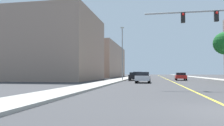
% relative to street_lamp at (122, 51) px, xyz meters
% --- Properties ---
extents(ground, '(192.00, 192.00, 0.00)m').
position_rel_street_lamp_xyz_m(ground, '(7.67, 14.28, -4.95)').
color(ground, '#38383A').
extents(sidewalk_left, '(2.54, 168.00, 0.15)m').
position_rel_street_lamp_xyz_m(sidewalk_left, '(-0.77, 14.28, -4.87)').
color(sidewalk_left, '#9E9B93').
rests_on(sidewalk_left, ground).
extents(sidewalk_right, '(2.54, 168.00, 0.15)m').
position_rel_street_lamp_xyz_m(sidewalk_right, '(16.12, 14.28, -4.87)').
color(sidewalk_right, '#9E9B93').
rests_on(sidewalk_right, ground).
extents(lane_marking_center, '(0.16, 144.00, 0.01)m').
position_rel_street_lamp_xyz_m(lane_marking_center, '(7.67, 14.28, -4.94)').
color(lane_marking_center, yellow).
rests_on(lane_marking_center, ground).
extents(building_left_near, '(17.22, 15.53, 11.37)m').
position_rel_street_lamp_xyz_m(building_left_near, '(-13.41, -0.08, 0.74)').
color(building_left_near, gray).
rests_on(building_left_near, ground).
extents(building_left_far, '(13.13, 27.89, 9.35)m').
position_rel_street_lamp_xyz_m(building_left_far, '(-11.37, 27.20, -0.27)').
color(building_left_far, gray).
rests_on(building_left_far, ground).
extents(street_lamp, '(0.56, 0.28, 8.73)m').
position_rel_street_lamp_xyz_m(street_lamp, '(0.00, 0.00, 0.00)').
color(street_lamp, gray).
rests_on(street_lamp, sidewalk_left).
extents(car_red, '(1.88, 4.10, 1.29)m').
position_rel_street_lamp_xyz_m(car_red, '(9.57, 2.71, -4.26)').
color(car_red, red).
rests_on(car_red, ground).
extents(car_black, '(1.95, 4.29, 1.34)m').
position_rel_street_lamp_xyz_m(car_black, '(2.01, 0.72, -4.24)').
color(car_black, black).
rests_on(car_black, ground).
extents(car_blue, '(2.02, 3.87, 1.46)m').
position_rel_street_lamp_xyz_m(car_blue, '(1.98, 8.13, -4.19)').
color(car_blue, '#1E389E').
rests_on(car_blue, ground).
extents(car_silver, '(1.84, 3.98, 1.38)m').
position_rel_street_lamp_xyz_m(car_silver, '(3.69, -7.60, -4.23)').
color(car_silver, '#BCBCC1').
rests_on(car_silver, ground).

